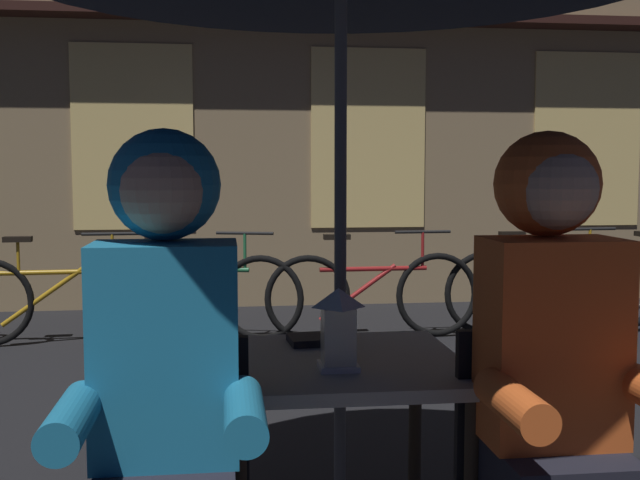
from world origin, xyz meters
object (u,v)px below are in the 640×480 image
Objects in this scene: person_right_hooded at (555,352)px; book at (320,339)px; lantern at (338,327)px; bicycle_second at (59,299)px; bicycle_third at (195,295)px; bicycle_fifth at (544,289)px; person_left_hooded at (165,364)px; cafe_table at (340,392)px; bicycle_fourth at (373,294)px.

person_right_hooded reaches higher than book.
bicycle_second is (-1.54, 3.77, -0.51)m from lantern.
bicycle_third is 2.78m from bicycle_fifth.
bicycle_fifth is at bearing 0.22° from bicycle_second.
person_right_hooded is at bearing -112.92° from bicycle_fifth.
person_left_hooded is 0.83× the size of bicycle_fifth.
person_right_hooded is at bearing -41.57° from cafe_table.
person_left_hooded is at bearing -138.43° from cafe_table.
bicycle_third is at bearing 93.31° from book.
person_left_hooded is 7.00× the size of book.
person_left_hooded is at bearing -88.82° from bicycle_third.
book is (-0.01, 0.34, -0.11)m from lantern.
book reaches higher than cafe_table.
bicycle_fifth is at bearing 58.92° from cafe_table.
bicycle_fourth reaches higher than book.
book is at bearing 55.20° from person_left_hooded.
bicycle_second is 3.77m from bicycle_fifth.
bicycle_second is 2.36m from bicycle_fourth.
bicycle_third is 0.98× the size of bicycle_fifth.
bicycle_third is at bearing 104.18° from person_right_hooded.
person_right_hooded is at bearing 0.00° from person_left_hooded.
bicycle_fourth is at bearing -175.67° from bicycle_fifth.
bicycle_second is 1.00× the size of bicycle_fifth.
bicycle_fifth is (1.73, 4.09, -0.50)m from person_right_hooded.
lantern is at bearing 148.71° from person_right_hooded.
lantern is 4.11m from bicycle_second.
cafe_table is 3.66m from bicycle_fourth.
book is at bearing -123.04° from bicycle_fifth.
bicycle_fourth is 1.42m from bicycle_fifth.
lantern reaches higher than book.
person_left_hooded is 0.83× the size of bicycle_second.
book is at bearing 99.03° from cafe_table.
cafe_table is at bearing -121.08° from bicycle_fifth.
cafe_table is 3.77m from bicycle_third.
person_left_hooded is 0.83× the size of bicycle_fourth.
bicycle_third is (-0.57, 3.71, -0.29)m from cafe_table.
bicycle_second is 1.02× the size of bicycle_third.
person_left_hooded reaches higher than bicycle_fourth.
bicycle_fifth is (2.69, 4.09, -0.50)m from person_left_hooded.
bicycle_fourth is (1.36, -0.15, 0.00)m from bicycle_third.
bicycle_fifth is at bearing 59.46° from lantern.
bicycle_third is at bearing 98.66° from cafe_table.
book is at bearing 91.89° from lantern.
bicycle_second is 1.00m from bicycle_third.
person_right_hooded is (0.48, -0.43, 0.21)m from cafe_table.
bicycle_second is at bearing -176.69° from bicycle_third.
person_right_hooded reaches higher than bicycle_fifth.
lantern is at bearing -67.80° from bicycle_second.
person_right_hooded is 7.00× the size of book.
cafe_table is at bearing -81.34° from bicycle_third.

